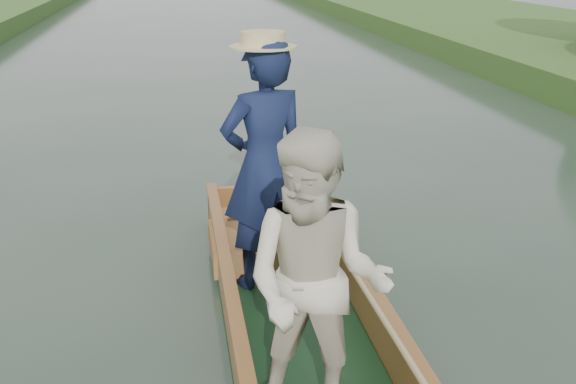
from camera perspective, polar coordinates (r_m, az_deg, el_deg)
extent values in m
plane|color=#283D30|center=(5.49, 1.00, -11.44)|extent=(120.00, 120.00, 0.00)
cube|color=#133218|center=(5.47, 1.00, -11.08)|extent=(1.10, 5.00, 0.08)
cube|color=#9B6230|center=(5.32, -4.48, -9.61)|extent=(0.08, 5.00, 0.32)
cube|color=#9B6230|center=(5.48, 6.34, -8.79)|extent=(0.08, 5.00, 0.32)
cube|color=#9B6230|center=(7.61, -2.20, -0.63)|extent=(1.10, 0.08, 0.32)
cube|color=#9B6230|center=(5.24, -4.53, -7.87)|extent=(0.10, 5.00, 0.04)
cube|color=#9B6230|center=(5.40, 6.41, -7.09)|extent=(0.10, 5.00, 0.04)
cube|color=#9B6230|center=(7.07, -1.65, -1.66)|extent=(0.94, 0.30, 0.05)
imported|color=#131C3E|center=(5.78, -1.88, 2.04)|extent=(0.86, 0.69, 2.04)
cylinder|color=beige|center=(5.58, -1.98, 11.76)|extent=(0.52, 0.52, 0.12)
imported|color=beige|center=(4.05, 2.27, -7.44)|extent=(1.06, 0.96, 1.79)
cube|color=#AA6436|center=(6.60, -2.42, -4.21)|extent=(0.85, 0.90, 0.22)
sphere|color=tan|center=(6.46, 0.09, -2.62)|extent=(0.20, 0.20, 0.20)
sphere|color=tan|center=(6.40, 0.11, -1.41)|extent=(0.15, 0.15, 0.15)
sphere|color=tan|center=(6.37, -0.37, -0.90)|extent=(0.06, 0.06, 0.06)
sphere|color=tan|center=(6.39, 0.59, -0.84)|extent=(0.06, 0.06, 0.06)
sphere|color=tan|center=(6.35, 0.19, -1.72)|extent=(0.06, 0.06, 0.06)
sphere|color=tan|center=(6.42, -0.66, -2.48)|extent=(0.07, 0.07, 0.07)
sphere|color=tan|center=(6.45, 0.90, -2.39)|extent=(0.07, 0.07, 0.07)
sphere|color=tan|center=(6.46, -0.30, -3.43)|extent=(0.08, 0.08, 0.08)
sphere|color=tan|center=(6.47, 0.57, -3.38)|extent=(0.08, 0.08, 0.08)
cylinder|color=silver|center=(7.05, -2.43, -1.47)|extent=(0.07, 0.07, 0.01)
cylinder|color=silver|center=(7.04, -2.43, -1.16)|extent=(0.01, 0.01, 0.08)
ellipsoid|color=silver|center=(7.02, -2.44, -0.74)|extent=(0.09, 0.09, 0.05)
cylinder|color=tan|center=(5.10, 6.44, -8.21)|extent=(0.04, 4.01, 0.18)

